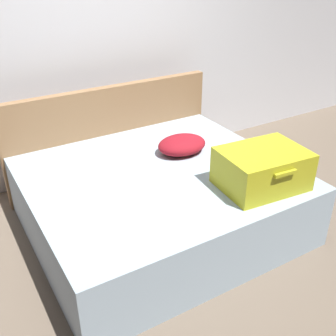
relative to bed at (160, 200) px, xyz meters
name	(u,v)px	position (x,y,z in m)	size (l,w,h in m)	color
ground_plane	(187,254)	(0.00, -0.40, -0.25)	(12.00, 12.00, 0.00)	#6B5B4C
back_wall	(89,36)	(0.00, 1.25, 1.05)	(8.00, 0.10, 2.60)	silver
bed	(160,200)	(0.00, 0.00, 0.00)	(1.93, 1.71, 0.50)	#99ADBC
headboard	(111,136)	(0.00, 0.89, 0.22)	(1.97, 0.08, 0.93)	olive
hard_case_large	(262,169)	(0.52, -0.54, 0.39)	(0.62, 0.50, 0.28)	gold
pillow_near_headboard	(182,145)	(0.33, 0.20, 0.32)	(0.42, 0.32, 0.14)	maroon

